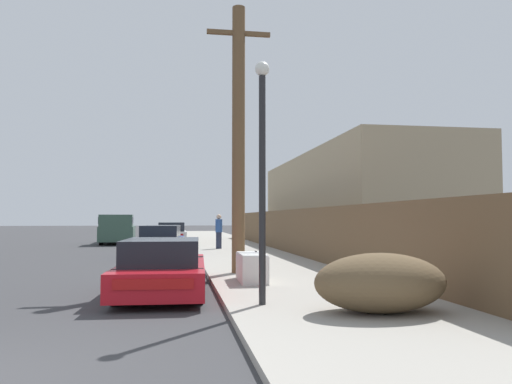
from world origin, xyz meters
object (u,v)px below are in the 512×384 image
at_px(discarded_fridge, 252,267).
at_px(parked_sports_car_red, 163,268).
at_px(pedestrian, 219,231).
at_px(brush_pile, 380,283).
at_px(car_parked_mid, 161,242).
at_px(street_lamp, 262,161).
at_px(utility_pole, 238,135).
at_px(pickup_truck, 118,229).
at_px(car_parked_far, 172,234).

distance_m(discarded_fridge, parked_sports_car_red, 2.24).
bearing_deg(pedestrian, brush_pile, -86.23).
height_order(parked_sports_car_red, car_parked_mid, car_parked_mid).
xyz_separation_m(street_lamp, pedestrian, (0.60, 16.12, -1.64)).
bearing_deg(parked_sports_car_red, discarded_fridge, 25.63).
bearing_deg(street_lamp, utility_pole, 87.66).
height_order(pickup_truck, utility_pole, utility_pole).
bearing_deg(car_parked_far, street_lamp, -85.28).
bearing_deg(discarded_fridge, brush_pile, -69.81).
bearing_deg(brush_pile, car_parked_mid, 105.23).
bearing_deg(car_parked_far, parked_sports_car_red, -89.77).
height_order(utility_pole, street_lamp, utility_pole).
bearing_deg(parked_sports_car_red, pickup_truck, 101.52).
relative_size(parked_sports_car_red, street_lamp, 1.12).
bearing_deg(car_parked_mid, brush_pile, -70.91).
bearing_deg(car_parked_far, discarded_fridge, -83.68).
bearing_deg(car_parked_far, brush_pile, -81.31).
bearing_deg(street_lamp, pickup_truck, 102.13).
bearing_deg(parked_sports_car_red, street_lamp, -49.88).
relative_size(car_parked_far, pedestrian, 2.51).
xyz_separation_m(parked_sports_car_red, car_parked_mid, (-0.36, 10.80, 0.07)).
distance_m(car_parked_far, pedestrian, 6.76).
xyz_separation_m(pickup_truck, street_lamp, (5.17, -24.04, 1.71)).
bearing_deg(parked_sports_car_red, brush_pile, -41.10).
bearing_deg(pickup_truck, street_lamp, 99.06).
height_order(car_parked_far, utility_pole, utility_pole).
bearing_deg(utility_pole, street_lamp, -92.34).
bearing_deg(pickup_truck, car_parked_far, 151.86).
relative_size(discarded_fridge, pickup_truck, 0.28).
relative_size(brush_pile, pedestrian, 1.26).
distance_m(parked_sports_car_red, street_lamp, 3.58).
distance_m(discarded_fridge, brush_pile, 4.46).
height_order(discarded_fridge, utility_pole, utility_pole).
distance_m(discarded_fridge, car_parked_mid, 10.22).
distance_m(pickup_truck, street_lamp, 24.65).
bearing_deg(street_lamp, car_parked_far, 94.50).
bearing_deg(parked_sports_car_red, utility_pole, 57.39).
bearing_deg(car_parked_mid, parked_sports_car_red, -84.26).
height_order(brush_pile, pedestrian, pedestrian).
xyz_separation_m(utility_pole, pedestrian, (0.39, 11.03, -2.94)).
bearing_deg(car_parked_mid, pickup_truck, 109.42).
bearing_deg(brush_pile, discarded_fridge, 108.84).
distance_m(utility_pole, pedestrian, 11.42).
bearing_deg(discarded_fridge, pedestrian, 89.98).
xyz_separation_m(car_parked_mid, street_lamp, (2.12, -13.11, 2.02)).
xyz_separation_m(utility_pole, brush_pile, (1.52, -6.14, -3.34)).
xyz_separation_m(car_parked_mid, utility_pole, (2.33, -8.01, 3.32)).
xyz_separation_m(car_parked_far, brush_pile, (3.50, -23.49, -0.05)).
xyz_separation_m(car_parked_mid, pedestrian, (2.72, 3.02, 0.37)).
height_order(street_lamp, brush_pile, street_lamp).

